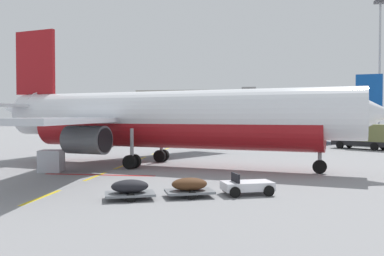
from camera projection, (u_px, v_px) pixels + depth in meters
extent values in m
plane|color=gray|center=(359.00, 155.00, 43.42)|extent=(400.00, 400.00, 0.00)
cube|color=yellow|center=(42.00, 197.00, 20.68)|extent=(0.24, 4.00, 0.01)
cube|color=yellow|center=(95.00, 176.00, 27.92)|extent=(0.24, 4.00, 0.01)
cube|color=yellow|center=(122.00, 166.00, 33.83)|extent=(0.24, 4.00, 0.01)
cube|color=yellow|center=(141.00, 159.00, 39.48)|extent=(0.24, 4.00, 0.01)
cube|color=yellow|center=(156.00, 153.00, 46.13)|extent=(0.24, 4.00, 0.01)
cube|color=yellow|center=(168.00, 148.00, 52.82)|extent=(0.24, 4.00, 0.01)
cube|color=yellow|center=(177.00, 145.00, 59.46)|extent=(0.24, 4.00, 0.01)
cube|color=yellow|center=(184.00, 142.00, 65.96)|extent=(0.24, 4.00, 0.01)
cube|color=yellow|center=(190.00, 140.00, 72.73)|extent=(0.24, 4.00, 0.01)
cube|color=yellow|center=(194.00, 138.00, 78.32)|extent=(0.24, 4.00, 0.01)
cube|color=yellow|center=(198.00, 136.00, 84.45)|extent=(0.24, 4.00, 0.01)
cube|color=yellow|center=(202.00, 135.00, 89.92)|extent=(0.24, 4.00, 0.01)
cube|color=#B21414|center=(99.00, 175.00, 28.65)|extent=(8.00, 0.40, 0.01)
cylinder|color=white|center=(169.00, 114.00, 33.63)|extent=(30.12, 11.00, 3.80)
cylinder|color=maroon|center=(169.00, 127.00, 33.66)|extent=(24.62, 9.34, 3.50)
cone|color=white|center=(368.00, 113.00, 27.98)|extent=(4.30, 4.46, 3.72)
cone|color=white|center=(22.00, 109.00, 39.52)|extent=(4.86, 4.15, 3.23)
cube|color=#192333|center=(352.00, 104.00, 28.36)|extent=(2.24, 3.15, 0.60)
cube|color=maroon|center=(35.00, 63.00, 38.74)|extent=(4.36, 1.42, 6.00)
cube|color=white|center=(53.00, 107.00, 42.09)|extent=(4.66, 6.99, 0.24)
cube|color=white|center=(3.00, 106.00, 36.16)|extent=(4.66, 6.99, 0.24)
cube|color=#B7BCC6|center=(169.00, 119.00, 43.01)|extent=(13.35, 16.84, 0.36)
cube|color=#B7BCC6|center=(61.00, 121.00, 27.26)|extent=(6.33, 17.37, 0.36)
cylinder|color=#4C4F54|center=(155.00, 134.00, 40.33)|extent=(3.61, 2.81, 2.10)
cylinder|color=black|center=(170.00, 134.00, 39.73)|extent=(0.55, 1.76, 1.79)
cylinder|color=#4C4F54|center=(87.00, 140.00, 30.13)|extent=(3.61, 2.81, 2.10)
cylinder|color=black|center=(105.00, 140.00, 29.53)|extent=(0.55, 1.76, 1.79)
cylinder|color=gray|center=(320.00, 148.00, 29.23)|extent=(0.28, 0.28, 2.67)
cylinder|color=black|center=(320.00, 167.00, 29.27)|extent=(1.03, 0.51, 0.99)
cylinder|color=gray|center=(161.00, 141.00, 36.86)|extent=(0.28, 0.28, 2.61)
cylinder|color=black|center=(163.00, 155.00, 37.22)|extent=(1.15, 0.61, 1.10)
cylinder|color=black|center=(160.00, 156.00, 36.57)|extent=(1.15, 0.61, 1.10)
cylinder|color=gray|center=(132.00, 145.00, 32.04)|extent=(0.28, 0.28, 2.61)
cylinder|color=black|center=(134.00, 161.00, 32.40)|extent=(1.15, 0.61, 1.10)
cylinder|color=black|center=(130.00, 162.00, 31.75)|extent=(1.15, 0.61, 1.10)
cylinder|color=silver|center=(288.00, 119.00, 66.32)|extent=(26.07, 8.68, 3.28)
cylinder|color=#0F479E|center=(288.00, 125.00, 66.34)|extent=(21.29, 7.40, 3.02)
cone|color=silver|center=(211.00, 119.00, 70.79)|extent=(3.63, 3.78, 3.21)
cone|color=silver|center=(379.00, 116.00, 61.63)|extent=(4.13, 3.49, 2.79)
cube|color=#192333|center=(216.00, 116.00, 70.46)|extent=(1.87, 2.69, 0.52)
cube|color=#0F479E|center=(369.00, 91.00, 62.04)|extent=(3.78, 1.10, 5.18)
cube|color=silver|center=(374.00, 115.00, 59.34)|extent=(3.86, 5.98, 0.21)
cube|color=silver|center=(372.00, 115.00, 64.52)|extent=(3.86, 5.98, 0.21)
cube|color=#B7BCC6|center=(306.00, 122.00, 58.27)|extent=(11.19, 14.67, 0.31)
cube|color=#B7BCC6|center=(313.00, 121.00, 72.03)|extent=(5.92, 15.06, 0.31)
cylinder|color=#4C4F54|center=(308.00, 130.00, 60.69)|extent=(3.08, 2.35, 1.81)
cylinder|color=black|center=(298.00, 130.00, 61.16)|extent=(0.43, 1.53, 1.54)
cylinder|color=#4C4F54|center=(312.00, 129.00, 69.59)|extent=(3.08, 2.35, 1.81)
cylinder|color=black|center=(304.00, 129.00, 70.06)|extent=(0.43, 1.53, 1.54)
cylinder|color=gray|center=(226.00, 131.00, 69.91)|extent=(0.24, 0.24, 2.30)
cylinder|color=black|center=(226.00, 138.00, 69.94)|extent=(0.89, 0.42, 0.85)
cylinder|color=gray|center=(297.00, 133.00, 63.68)|extent=(0.24, 0.24, 2.25)
cylinder|color=black|center=(297.00, 140.00, 63.42)|extent=(0.99, 0.50, 0.95)
cylinder|color=black|center=(297.00, 140.00, 63.99)|extent=(0.99, 0.50, 0.95)
cylinder|color=gray|center=(300.00, 132.00, 67.89)|extent=(0.24, 0.24, 2.25)
cylinder|color=black|center=(300.00, 138.00, 67.63)|extent=(0.99, 0.50, 0.95)
cylinder|color=black|center=(300.00, 138.00, 68.20)|extent=(0.99, 0.50, 0.95)
cube|color=black|center=(94.00, 142.00, 53.05)|extent=(3.82, 7.35, 0.60)
cube|color=gray|center=(83.00, 137.00, 50.86)|extent=(2.75, 2.81, 1.10)
cube|color=#192333|center=(77.00, 136.00, 49.77)|extent=(1.89, 0.46, 0.64)
cube|color=#B7BCC6|center=(98.00, 132.00, 53.93)|extent=(3.35, 5.16, 2.10)
cylinder|color=black|center=(92.00, 146.00, 50.54)|extent=(0.48, 1.00, 0.96)
cylinder|color=black|center=(75.00, 145.00, 51.37)|extent=(0.48, 1.00, 0.96)
cylinder|color=black|center=(111.00, 144.00, 54.75)|extent=(0.48, 1.00, 0.96)
cylinder|color=black|center=(95.00, 143.00, 55.57)|extent=(0.48, 1.00, 0.96)
cube|color=black|center=(361.00, 143.00, 51.50)|extent=(6.84, 6.43, 0.60)
cube|color=#606638|center=(344.00, 136.00, 53.23)|extent=(3.31, 3.30, 1.10)
cube|color=#192333|center=(336.00, 135.00, 54.10)|extent=(1.32, 1.48, 0.64)
cube|color=#606638|center=(369.00, 133.00, 50.72)|extent=(5.16, 4.95, 2.10)
cylinder|color=black|center=(340.00, 145.00, 52.43)|extent=(0.91, 0.85, 0.96)
cylinder|color=black|center=(349.00, 144.00, 53.99)|extent=(0.91, 0.85, 0.96)
cylinder|color=black|center=(374.00, 147.00, 49.03)|extent=(0.91, 0.85, 0.96)
cylinder|color=black|center=(384.00, 146.00, 50.59)|extent=(0.91, 0.85, 0.96)
cube|color=silver|center=(247.00, 186.00, 21.43)|extent=(2.92, 2.22, 0.44)
cube|color=black|center=(235.00, 179.00, 21.28)|extent=(0.50, 1.09, 0.56)
cylinder|color=black|center=(259.00, 186.00, 22.32)|extent=(0.59, 0.36, 0.56)
cylinder|color=black|center=(269.00, 191.00, 20.95)|extent=(0.59, 0.36, 0.56)
cylinder|color=black|center=(227.00, 188.00, 21.93)|extent=(0.59, 0.36, 0.56)
cylinder|color=black|center=(235.00, 192.00, 20.56)|extent=(0.59, 0.36, 0.56)
cube|color=slate|center=(189.00, 191.00, 20.78)|extent=(2.77, 2.24, 0.12)
ellipsoid|color=#4C2D19|center=(189.00, 184.00, 20.77)|extent=(2.13, 1.76, 0.64)
cylinder|color=black|center=(187.00, 190.00, 21.44)|extent=(0.46, 0.28, 0.44)
cylinder|color=black|center=(192.00, 195.00, 20.12)|extent=(0.46, 0.28, 0.44)
cube|color=slate|center=(130.00, 194.00, 20.14)|extent=(2.77, 2.24, 0.12)
ellipsoid|color=black|center=(130.00, 186.00, 20.13)|extent=(2.13, 1.76, 0.64)
cylinder|color=black|center=(129.00, 193.00, 20.80)|extent=(0.46, 0.28, 0.44)
cylinder|color=black|center=(131.00, 198.00, 19.48)|extent=(0.46, 0.28, 0.44)
cube|color=#B7BCC6|center=(51.00, 161.00, 30.32)|extent=(1.84, 1.81, 1.60)
cube|color=silver|center=(51.00, 161.00, 30.32)|extent=(1.60, 0.31, 1.36)
cylinder|color=slate|center=(379.00, 138.00, 71.78)|extent=(0.70, 0.70, 0.60)
cylinder|color=#9EA0A5|center=(380.00, 72.00, 71.46)|extent=(0.36, 0.36, 23.88)
cube|color=#3F3F44|center=(380.00, 1.00, 71.12)|extent=(1.80, 1.80, 0.50)
cube|color=#9E998E|center=(223.00, 109.00, 177.17)|extent=(72.18, 22.08, 15.12)
cube|color=#192333|center=(222.00, 106.00, 166.16)|extent=(66.41, 0.12, 5.44)
cube|color=gray|center=(249.00, 89.00, 175.44)|extent=(6.00, 5.00, 1.60)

